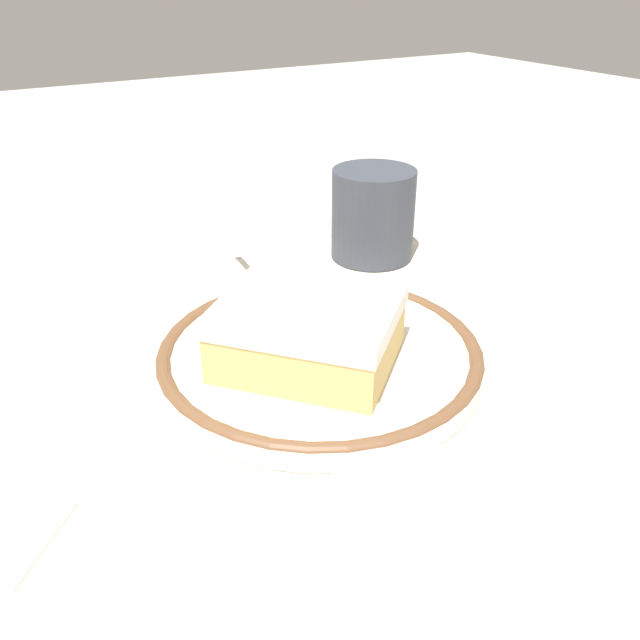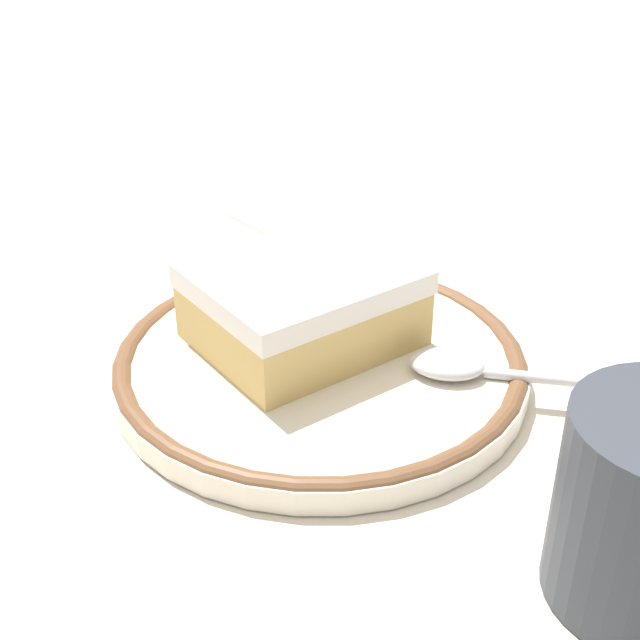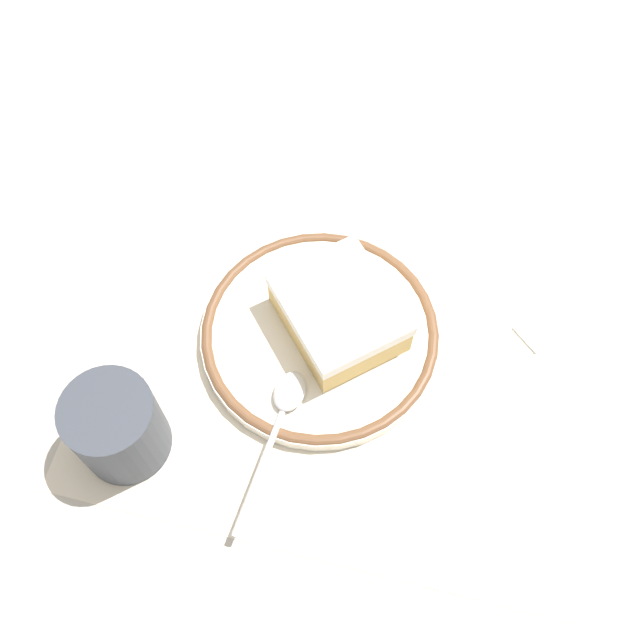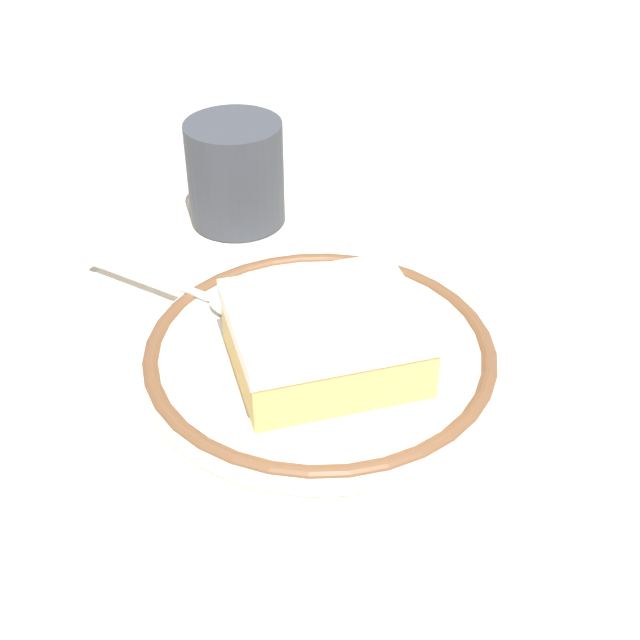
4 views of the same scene
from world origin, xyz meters
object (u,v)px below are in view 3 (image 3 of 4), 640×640
napkin (396,207)px  sugar_packet (546,325)px  cake_slice (339,313)px  plate (320,333)px  spoon (283,410)px  cup (119,429)px

napkin → sugar_packet: sugar_packet is taller
cake_slice → plate: bearing=35.8°
spoon → napkin: size_ratio=1.04×
plate → cup: (0.13, 0.13, 0.02)m
napkin → sugar_packet: 0.18m
plate → cake_slice: cake_slice is taller
plate → cake_slice: bearing=-144.2°
plate → cake_slice: size_ratio=1.55×
plate → napkin: 0.16m
plate → napkin: plate is taller
plate → cup: bearing=45.3°
sugar_packet → spoon: bearing=33.8°
cake_slice → sugar_packet: size_ratio=2.64×
spoon → sugar_packet: 0.24m
cake_slice → napkin: 0.15m
cake_slice → napkin: size_ratio=0.98×
cake_slice → spoon: cake_slice is taller
cup → napkin: (-0.17, -0.28, -0.03)m
napkin → sugar_packet: bearing=147.7°
cup → cake_slice: bearing=-135.6°
spoon → cup: bearing=23.6°
spoon → sugar_packet: bearing=-146.2°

